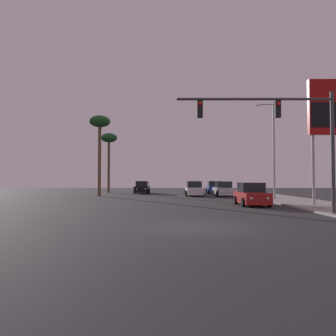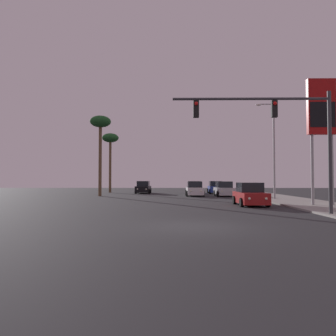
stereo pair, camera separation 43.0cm
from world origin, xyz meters
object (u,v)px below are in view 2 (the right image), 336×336
car_grey (194,188)px  palm_tree_far (110,141)px  gas_station_sign (321,114)px  car_red (250,195)px  palm_tree_mid (100,126)px  car_blue (216,188)px  car_black (143,188)px  car_silver (224,190)px  car_white (195,189)px  street_lamp (273,145)px  traffic_light_mast (283,125)px

car_grey → palm_tree_far: 14.10m
gas_station_sign → car_red: bearing=171.7°
car_red → car_grey: bearing=-82.4°
palm_tree_mid → car_blue: bearing=27.6°
car_black → car_silver: 12.51m
car_silver → car_white: 3.36m
car_white → street_lamp: street_lamp is taller
traffic_light_mast → gas_station_sign: gas_station_sign is taller
car_black → street_lamp: 20.09m
car_red → street_lamp: (3.67, 6.47, 4.36)m
car_silver → gas_station_sign: bearing=107.1°
palm_tree_far → palm_tree_mid: bearing=-85.7°
street_lamp → car_white: bearing=133.3°
car_blue → street_lamp: bearing=104.6°
traffic_light_mast → car_silver: bearing=90.0°
street_lamp → car_blue: bearing=103.7°
car_red → traffic_light_mast: size_ratio=0.51×
car_black → palm_tree_far: palm_tree_far is taller
gas_station_sign → palm_tree_far: (-19.71, 24.00, 0.87)m
car_grey → traffic_light_mast: 27.25m
car_grey → gas_station_sign: 22.94m
car_silver → street_lamp: bearing=115.7°
car_red → gas_station_sign: gas_station_sign is taller
car_silver → car_red: size_ratio=1.01×
traffic_light_mast → street_lamp: (3.50, 13.19, 0.33)m
traffic_light_mast → car_black: bearing=109.7°
car_red → car_white: (-3.13, 13.70, 0.00)m
car_black → car_grey: size_ratio=1.00×
car_white → gas_station_sign: bearing=118.9°
gas_station_sign → palm_tree_mid: palm_tree_mid is taller
palm_tree_mid → car_white: bearing=2.2°
car_grey → traffic_light_mast: traffic_light_mast is taller
car_red → car_black: bearing=-65.3°
car_red → gas_station_sign: 7.71m
car_red → car_grey: size_ratio=1.00×
car_silver → street_lamp: 8.69m
car_silver → palm_tree_far: bearing=-36.1°
palm_tree_far → street_lamp: bearing=-42.4°
car_silver → car_red: 13.14m
car_white → palm_tree_far: size_ratio=0.50×
car_blue → car_red: bearing=90.4°
gas_station_sign → palm_tree_far: 31.07m
car_black → car_grey: (6.92, -0.77, 0.00)m
street_lamp → car_grey: bearing=115.3°
palm_tree_mid → car_red: bearing=-43.5°
traffic_light_mast → palm_tree_far: size_ratio=0.98×
car_grey → street_lamp: size_ratio=0.48×
car_red → car_blue: size_ratio=1.00×
street_lamp → gas_station_sign: same height
street_lamp → palm_tree_far: street_lamp is taller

